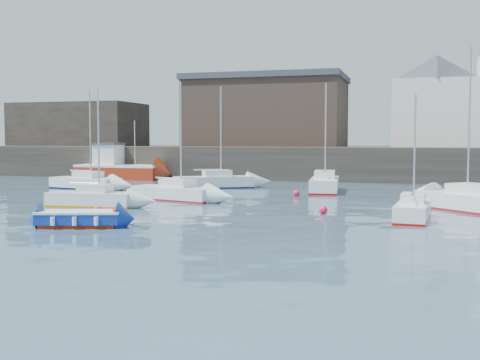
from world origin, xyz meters
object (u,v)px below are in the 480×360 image
(fishing_boat, at_px, (118,168))
(sailboat_f, at_px, (325,184))
(blue_dinghy, at_px, (80,218))
(buoy_near, at_px, (97,215))
(sailboat_b, at_px, (174,193))
(sailboat_d, at_px, (477,202))
(buoy_mid, at_px, (323,214))
(sailboat_h, at_px, (214,182))
(buoy_far, at_px, (297,196))
(sailboat_a, at_px, (92,199))
(sailboat_c, at_px, (413,210))
(sailboat_e, at_px, (86,182))

(fishing_boat, height_order, sailboat_f, sailboat_f)
(blue_dinghy, distance_m, buoy_near, 4.11)
(sailboat_b, bearing_deg, sailboat_d, -4.13)
(buoy_near, bearing_deg, buoy_mid, 18.29)
(sailboat_h, distance_m, buoy_far, 8.70)
(sailboat_b, relative_size, buoy_far, 16.07)
(sailboat_b, bearing_deg, sailboat_h, 93.77)
(sailboat_b, xyz_separation_m, sailboat_d, (17.17, -1.24, 0.04))
(sailboat_d, bearing_deg, sailboat_b, 175.87)
(sailboat_a, distance_m, sailboat_f, 17.13)
(fishing_boat, xyz_separation_m, sailboat_c, (26.71, -22.15, -0.61))
(fishing_boat, relative_size, sailboat_d, 0.98)
(buoy_near, distance_m, buoy_far, 14.46)
(buoy_near, bearing_deg, sailboat_a, 124.08)
(sailboat_d, distance_m, sailboat_f, 13.45)
(fishing_boat, distance_m, sailboat_a, 23.58)
(sailboat_c, height_order, buoy_mid, sailboat_c)
(sailboat_a, height_order, buoy_far, sailboat_a)
(sailboat_d, relative_size, sailboat_h, 1.10)
(buoy_far, bearing_deg, buoy_near, -121.84)
(sailboat_b, bearing_deg, buoy_near, -96.98)
(buoy_mid, bearing_deg, sailboat_e, 152.51)
(blue_dinghy, height_order, buoy_far, blue_dinghy)
(buoy_far, bearing_deg, sailboat_a, -136.43)
(sailboat_h, bearing_deg, blue_dinghy, -87.19)
(sailboat_b, height_order, sailboat_c, sailboat_b)
(sailboat_h, height_order, buoy_mid, sailboat_h)
(sailboat_b, bearing_deg, buoy_far, 34.68)
(sailboat_d, relative_size, buoy_mid, 19.45)
(sailboat_e, bearing_deg, sailboat_c, -25.33)
(buoy_mid, relative_size, buoy_far, 0.97)
(sailboat_e, distance_m, sailboat_f, 17.77)
(sailboat_d, bearing_deg, sailboat_h, 149.27)
(fishing_boat, height_order, buoy_far, fishing_boat)
(fishing_boat, height_order, buoy_near, fishing_boat)
(sailboat_c, bearing_deg, buoy_mid, 165.33)
(blue_dinghy, xyz_separation_m, sailboat_a, (-3.41, 6.92, 0.08))
(sailboat_a, bearing_deg, buoy_far, 43.57)
(blue_dinghy, height_order, sailboat_a, sailboat_a)
(fishing_boat, height_order, sailboat_b, sailboat_b)
(blue_dinghy, height_order, sailboat_c, sailboat_c)
(fishing_boat, bearing_deg, sailboat_e, -74.31)
(sailboat_h, height_order, buoy_near, sailboat_h)
(sailboat_h, xyz_separation_m, buoy_near, (-0.32, -16.98, -0.50))
(sailboat_b, xyz_separation_m, buoy_near, (-0.94, -7.65, -0.47))
(buoy_mid, bearing_deg, sailboat_a, -177.91)
(sailboat_f, xyz_separation_m, buoy_near, (-8.90, -16.21, -0.54))
(sailboat_a, distance_m, buoy_far, 13.39)
(sailboat_e, bearing_deg, blue_dinghy, -60.13)
(sailboat_a, bearing_deg, sailboat_d, 9.44)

